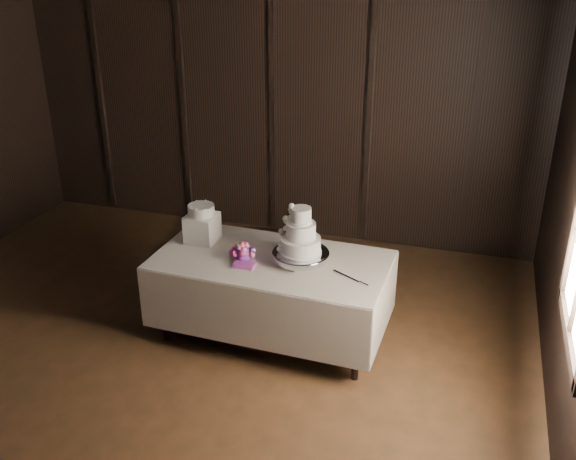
{
  "coord_description": "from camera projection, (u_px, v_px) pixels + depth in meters",
  "views": [
    {
      "loc": [
        2.27,
        -3.27,
        3.25
      ],
      "look_at": [
        0.85,
        1.31,
        1.05
      ],
      "focal_mm": 40.0,
      "sensor_mm": 36.0,
      "label": 1
    }
  ],
  "objects": [
    {
      "name": "small_cake",
      "position": [
        201.0,
        210.0,
        5.65
      ],
      "size": [
        0.3,
        0.3,
        0.09
      ],
      "primitive_type": "cylinder",
      "rotation": [
        0.0,
        0.0,
        0.36
      ],
      "color": "white",
      "rests_on": "box_pedestal"
    },
    {
      "name": "bouquet",
      "position": [
        244.0,
        253.0,
        5.4
      ],
      "size": [
        0.3,
        0.39,
        0.19
      ],
      "primitive_type": null,
      "rotation": [
        0.0,
        0.0,
        -0.01
      ],
      "color": "#C25376",
      "rests_on": "display_table"
    },
    {
      "name": "room",
      "position": [
        104.0,
        232.0,
        4.18
      ],
      "size": [
        6.08,
        7.08,
        3.08
      ],
      "color": "black",
      "rests_on": "ground"
    },
    {
      "name": "display_table",
      "position": [
        272.0,
        294.0,
        5.58
      ],
      "size": [
        2.03,
        1.11,
        0.76
      ],
      "rotation": [
        0.0,
        0.0,
        -0.04
      ],
      "color": "beige",
      "rests_on": "ground"
    },
    {
      "name": "cake_knife",
      "position": [
        346.0,
        276.0,
        5.15
      ],
      "size": [
        0.33,
        0.2,
        0.01
      ],
      "primitive_type": "cube",
      "rotation": [
        0.0,
        0.0,
        -0.52
      ],
      "color": "silver",
      "rests_on": "display_table"
    },
    {
      "name": "cake_stand",
      "position": [
        301.0,
        257.0,
        5.37
      ],
      "size": [
        0.59,
        0.59,
        0.09
      ],
      "primitive_type": "cylinder",
      "rotation": [
        0.0,
        0.0,
        0.25
      ],
      "color": "silver",
      "rests_on": "display_table"
    },
    {
      "name": "wedding_cake",
      "position": [
        297.0,
        235.0,
        5.28
      ],
      "size": [
        0.37,
        0.34,
        0.4
      ],
      "rotation": [
        0.0,
        0.0,
        0.1
      ],
      "color": "white",
      "rests_on": "cake_stand"
    },
    {
      "name": "box_pedestal",
      "position": [
        202.0,
        228.0,
        5.72
      ],
      "size": [
        0.27,
        0.27,
        0.25
      ],
      "primitive_type": "cube",
      "rotation": [
        0.0,
        0.0,
        -0.04
      ],
      "color": "white",
      "rests_on": "display_table"
    }
  ]
}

